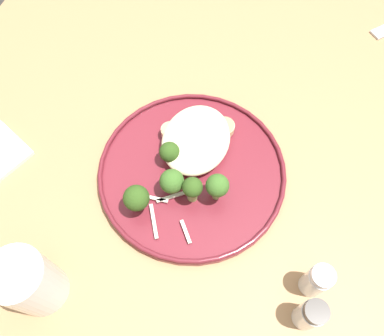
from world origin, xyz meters
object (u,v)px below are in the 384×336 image
object	(u,v)px
seared_scallop_rear_pale	(171,132)
pepper_shaker	(310,315)
seared_scallop_half_hidden	(203,155)
seared_scallop_center_golden	(184,126)
broccoli_floret_rear_charred	(136,198)
seared_scallop_tilted_round	(224,127)
broccoli_floret_tall_stalk	(170,152)
broccoli_floret_split_head	(217,186)
seared_scallop_left_edge	(215,142)
water_glass	(32,283)
salt_shaker	(316,281)
broccoli_floret_beside_noodles	(195,189)
dinner_plate	(192,171)
broccoli_floret_left_leaning	(172,182)

from	to	relation	value
seared_scallop_rear_pale	pepper_shaker	world-z (taller)	pepper_shaker
seared_scallop_rear_pale	seared_scallop_half_hidden	size ratio (longest dim) A/B	1.22
seared_scallop_center_golden	pepper_shaker	world-z (taller)	pepper_shaker
seared_scallop_rear_pale	broccoli_floret_rear_charred	bearing A→B (deg)	-0.70
seared_scallop_tilted_round	broccoli_floret_tall_stalk	distance (m)	0.10
seared_scallop_half_hidden	broccoli_floret_split_head	world-z (taller)	broccoli_floret_split_head
seared_scallop_left_edge	water_glass	bearing A→B (deg)	-28.28
seared_scallop_half_hidden	broccoli_floret_rear_charred	distance (m)	0.13
seared_scallop_center_golden	pepper_shaker	xyz separation A→B (m)	(0.22, 0.24, 0.01)
broccoli_floret_split_head	salt_shaker	size ratio (longest dim) A/B	0.83
water_glass	pepper_shaker	world-z (taller)	water_glass
broccoli_floret_beside_noodles	pepper_shaker	world-z (taller)	pepper_shaker
seared_scallop_half_hidden	salt_shaker	distance (m)	0.24
seared_scallop_center_golden	water_glass	world-z (taller)	water_glass
broccoli_floret_tall_stalk	salt_shaker	distance (m)	0.27
dinner_plate	pepper_shaker	xyz separation A→B (m)	(0.15, 0.21, 0.02)
broccoli_floret_left_leaning	water_glass	size ratio (longest dim) A/B	0.47
broccoli_floret_split_head	salt_shaker	distance (m)	0.18
broccoli_floret_split_head	pepper_shaker	bearing A→B (deg)	51.89
dinner_plate	broccoli_floret_left_leaning	size ratio (longest dim) A/B	5.83
seared_scallop_tilted_round	water_glass	world-z (taller)	water_glass
seared_scallop_center_golden	broccoli_floret_beside_noodles	distance (m)	0.12
broccoli_floret_left_leaning	broccoli_floret_tall_stalk	bearing A→B (deg)	-155.94
broccoli_floret_tall_stalk	broccoli_floret_rear_charred	world-z (taller)	broccoli_floret_rear_charred
seared_scallop_left_edge	broccoli_floret_left_leaning	bearing A→B (deg)	-21.05
water_glass	broccoli_floret_tall_stalk	bearing A→B (deg)	157.90
salt_shaker	dinner_plate	bearing A→B (deg)	-118.00
broccoli_floret_split_head	seared_scallop_half_hidden	bearing A→B (deg)	-145.55
seared_scallop_center_golden	broccoli_floret_tall_stalk	xyz separation A→B (m)	(0.06, -0.00, 0.01)
seared_scallop_half_hidden	seared_scallop_center_golden	world-z (taller)	seared_scallop_center_golden
broccoli_floret_split_head	water_glass	size ratio (longest dim) A/B	0.52
seared_scallop_rear_pale	broccoli_floret_beside_noodles	bearing A→B (deg)	38.07
seared_scallop_left_edge	seared_scallop_tilted_round	bearing A→B (deg)	167.95
pepper_shaker	broccoli_floret_split_head	bearing A→B (deg)	-128.11
dinner_plate	broccoli_floret_tall_stalk	size ratio (longest dim) A/B	6.79
seared_scallop_left_edge	broccoli_floret_beside_noodles	size ratio (longest dim) A/B	0.49
broccoli_floret_tall_stalk	broccoli_floret_left_leaning	world-z (taller)	broccoli_floret_left_leaning
seared_scallop_rear_pale	broccoli_floret_left_leaning	distance (m)	0.10
seared_scallop_half_hidden	broccoli_floret_beside_noodles	bearing A→B (deg)	8.26
broccoli_floret_tall_stalk	salt_shaker	size ratio (longest dim) A/B	0.64
seared_scallop_half_hidden	seared_scallop_tilted_round	bearing A→B (deg)	163.46
seared_scallop_rear_pale	broccoli_floret_rear_charred	distance (m)	0.13
seared_scallop_rear_pale	broccoli_floret_tall_stalk	size ratio (longest dim) A/B	0.71
broccoli_floret_left_leaning	water_glass	bearing A→B (deg)	-31.55
seared_scallop_half_hidden	salt_shaker	xyz separation A→B (m)	(0.14, 0.20, 0.01)
seared_scallop_center_golden	water_glass	distance (m)	0.32
dinner_plate	seared_scallop_tilted_round	size ratio (longest dim) A/B	8.75
broccoli_floret_beside_noodles	salt_shaker	bearing A→B (deg)	70.10
broccoli_floret_left_leaning	broccoli_floret_split_head	xyz separation A→B (m)	(-0.01, 0.06, 0.01)
broccoli_floret_left_leaning	salt_shaker	world-z (taller)	salt_shaker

